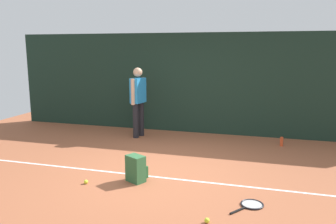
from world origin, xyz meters
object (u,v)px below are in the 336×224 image
(water_bottle, at_px, (282,142))
(backpack, at_px, (136,169))
(tennis_ball_near_player, at_px, (207,220))
(tennis_ball_by_fence, at_px, (86,182))
(tennis_racket, at_px, (251,205))
(tennis_player, at_px, (138,98))

(water_bottle, bearing_deg, backpack, -130.23)
(tennis_ball_near_player, xyz_separation_m, water_bottle, (1.03, 3.84, 0.07))
(tennis_ball_by_fence, bearing_deg, tennis_racket, -1.42)
(tennis_ball_near_player, bearing_deg, tennis_ball_by_fence, 161.49)
(tennis_racket, distance_m, water_bottle, 3.25)
(tennis_player, bearing_deg, tennis_ball_by_fence, 17.31)
(tennis_ball_near_player, bearing_deg, backpack, 142.47)
(backpack, bearing_deg, water_bottle, -101.78)
(tennis_player, relative_size, water_bottle, 8.24)
(water_bottle, bearing_deg, tennis_player, -178.29)
(backpack, height_order, tennis_ball_by_fence, backpack)
(tennis_player, xyz_separation_m, water_bottle, (3.37, 0.10, -0.86))
(tennis_ball_by_fence, bearing_deg, backpack, 24.09)
(tennis_racket, xyz_separation_m, backpack, (-1.85, 0.40, 0.20))
(tennis_racket, distance_m, tennis_ball_by_fence, 2.60)
(tennis_ball_near_player, height_order, water_bottle, water_bottle)
(tennis_player, height_order, tennis_ball_near_player, tennis_player)
(tennis_player, bearing_deg, backpack, 32.78)
(tennis_ball_near_player, relative_size, water_bottle, 0.32)
(backpack, bearing_deg, tennis_racket, -163.67)
(tennis_player, relative_size, backpack, 3.86)
(tennis_player, xyz_separation_m, tennis_ball_by_fence, (0.25, -3.04, -0.93))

